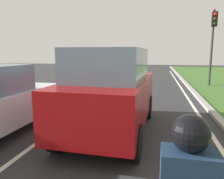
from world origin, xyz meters
TOP-DOWN VIEW (x-y plane):
  - ground_plane at (0.00, 14.00)m, footprint 60.00×60.00m
  - lane_line_center at (-0.70, 14.00)m, footprint 0.12×32.00m
  - lane_line_right_edge at (3.60, 14.00)m, footprint 0.12×32.00m
  - curb_right at (4.10, 14.00)m, footprint 0.24×48.00m
  - car_suv_ahead at (0.92, 8.40)m, footprint 2.10×4.57m
  - traffic_light_near_right at (5.46, 17.83)m, footprint 0.32×0.50m

SIDE VIEW (x-z plane):
  - ground_plane at x=0.00m, z-range 0.00..0.00m
  - lane_line_center at x=-0.70m, z-range 0.00..0.01m
  - lane_line_right_edge at x=3.60m, z-range 0.00..0.01m
  - curb_right at x=4.10m, z-range 0.00..0.12m
  - car_suv_ahead at x=0.92m, z-range 0.03..2.31m
  - traffic_light_near_right at x=5.46m, z-range 0.89..5.73m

